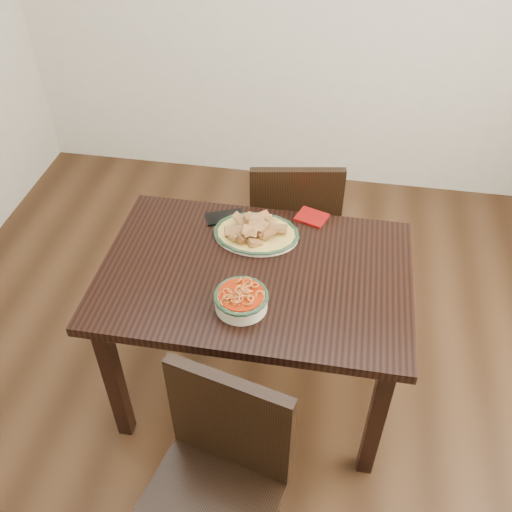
% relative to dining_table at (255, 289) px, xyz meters
% --- Properties ---
extents(floor, '(3.50, 3.50, 0.00)m').
position_rel_dining_table_xyz_m(floor, '(-0.03, 0.04, -0.65)').
color(floor, '#311D0F').
rests_on(floor, ground).
extents(dining_table, '(1.20, 0.80, 0.75)m').
position_rel_dining_table_xyz_m(dining_table, '(0.00, 0.00, 0.00)').
color(dining_table, black).
rests_on(dining_table, ground).
extents(chair_far, '(0.48, 0.48, 0.89)m').
position_rel_dining_table_xyz_m(chair_far, '(0.08, 0.62, -0.15)').
color(chair_far, black).
rests_on(chair_far, ground).
extents(chair_near, '(0.51, 0.51, 0.89)m').
position_rel_dining_table_xyz_m(chair_near, '(-0.00, -0.71, -0.15)').
color(chair_near, black).
rests_on(chair_near, ground).
extents(fish_plate, '(0.35, 0.27, 0.11)m').
position_rel_dining_table_xyz_m(fish_plate, '(-0.03, 0.21, 0.14)').
color(fish_plate, beige).
rests_on(fish_plate, dining_table).
extents(noodle_bowl, '(0.20, 0.20, 0.08)m').
position_rel_dining_table_xyz_m(noodle_bowl, '(-0.02, -0.19, 0.14)').
color(noodle_bowl, beige).
rests_on(noodle_bowl, dining_table).
extents(smartphone, '(0.18, 0.14, 0.01)m').
position_rel_dining_table_xyz_m(smartphone, '(-0.18, 0.30, 0.10)').
color(smartphone, black).
rests_on(smartphone, dining_table).
extents(napkin, '(0.15, 0.14, 0.01)m').
position_rel_dining_table_xyz_m(napkin, '(0.18, 0.36, 0.10)').
color(napkin, maroon).
rests_on(napkin, dining_table).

